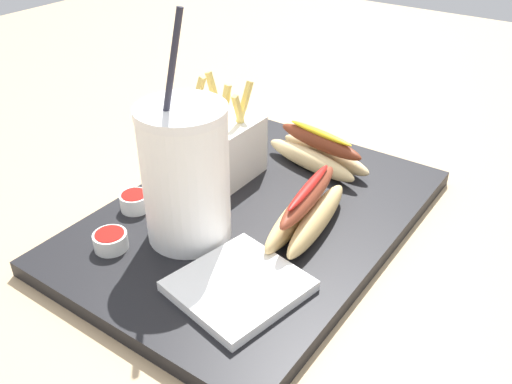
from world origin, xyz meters
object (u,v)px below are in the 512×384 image
object	(u,v)px
ketchup_cup_2	(110,240)
hot_dog_2	(319,153)
ketchup_cup_1	(135,201)
soda_cup	(186,174)
fries_basket	(222,147)
hot_dog_1	(307,211)
napkin_stack	(239,286)

from	to	relation	value
ketchup_cup_2	hot_dog_2	bearing A→B (deg)	161.66
ketchup_cup_2	ketchup_cup_1	bearing A→B (deg)	-154.09
soda_cup	ketchup_cup_2	distance (m)	0.12
fries_basket	hot_dog_2	world-z (taller)	fries_basket
soda_cup	hot_dog_1	xyz separation A→B (m)	(-0.09, 0.11, -0.06)
soda_cup	hot_dog_2	distance (m)	0.24
hot_dog_1	ketchup_cup_1	size ratio (longest dim) A/B	4.45
hot_dog_1	ketchup_cup_2	distance (m)	0.23
soda_cup	ketchup_cup_2	world-z (taller)	soda_cup
fries_basket	hot_dog_1	size ratio (longest dim) A/B	0.92
hot_dog_2	ketchup_cup_2	bearing A→B (deg)	-18.34
hot_dog_1	ketchup_cup_2	world-z (taller)	hot_dog_1
soda_cup	hot_dog_2	world-z (taller)	soda_cup
hot_dog_2	ketchup_cup_1	size ratio (longest dim) A/B	4.37
hot_dog_2	fries_basket	bearing A→B (deg)	-46.18
hot_dog_2	ketchup_cup_1	distance (m)	0.27
ketchup_cup_1	napkin_stack	world-z (taller)	ketchup_cup_1
hot_dog_2	napkin_stack	bearing A→B (deg)	12.63
soda_cup	ketchup_cup_2	bearing A→B (deg)	-37.94
fries_basket	napkin_stack	bearing A→B (deg)	41.89
hot_dog_2	ketchup_cup_1	xyz separation A→B (m)	(0.23, -0.14, -0.01)
fries_basket	ketchup_cup_1	distance (m)	0.14
soda_cup	napkin_stack	bearing A→B (deg)	66.73
hot_dog_2	ketchup_cup_1	bearing A→B (deg)	-30.63
ketchup_cup_1	ketchup_cup_2	xyz separation A→B (m)	(0.07, 0.04, -0.00)
hot_dog_2	soda_cup	bearing A→B (deg)	-10.79
ketchup_cup_1	ketchup_cup_2	size ratio (longest dim) A/B	0.96
hot_dog_1	hot_dog_2	xyz separation A→B (m)	(-0.14, -0.07, -0.00)
napkin_stack	soda_cup	bearing A→B (deg)	-113.27
fries_basket	napkin_stack	distance (m)	0.25
napkin_stack	hot_dog_2	bearing A→B (deg)	-167.37
soda_cup	fries_basket	size ratio (longest dim) A/B	1.73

